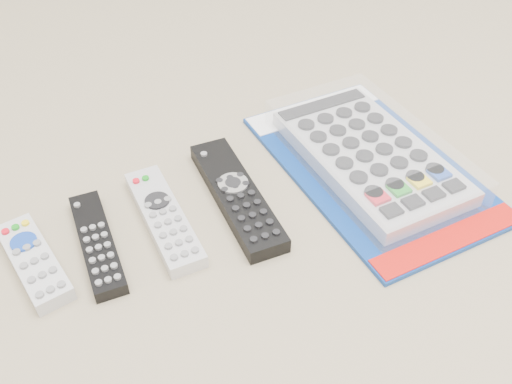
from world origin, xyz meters
TOP-DOWN VIEW (x-y plane):
  - remote_small_grey at (-0.21, 0.08)m, footprint 0.05×0.14m
  - remote_slim_black at (-0.14, 0.06)m, footprint 0.07×0.17m
  - remote_silver_dvd at (-0.05, 0.06)m, footprint 0.07×0.18m
  - remote_large_black at (0.04, 0.04)m, footprint 0.09×0.22m
  - jumbo_remote_packaged at (0.23, -0.00)m, footprint 0.25×0.37m

SIDE VIEW (x-z plane):
  - remote_slim_black at x=-0.14m, z-range 0.00..0.02m
  - remote_silver_dvd at x=-0.05m, z-range 0.00..0.02m
  - remote_small_grey at x=-0.21m, z-range 0.00..0.02m
  - remote_large_black at x=0.04m, z-range 0.00..0.02m
  - jumbo_remote_packaged at x=0.23m, z-range 0.00..0.04m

